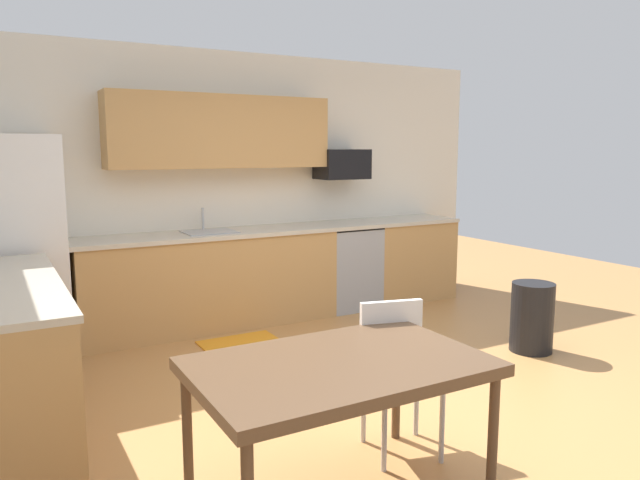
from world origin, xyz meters
The scene contains 17 objects.
ground_plane centered at (0.00, 0.00, 0.00)m, with size 12.00×12.00×0.00m, color #B77F47.
wall_back centered at (0.00, 2.65, 1.35)m, with size 5.80×0.10×2.70m, color silver.
cabinet_run_back centered at (-0.49, 2.30, 0.45)m, with size 2.51×0.60×0.90m, color tan.
cabinet_run_back_right centered at (1.88, 2.30, 0.45)m, with size 1.04×0.60×0.90m, color tan.
cabinet_run_left centered at (-2.30, 0.80, 0.45)m, with size 0.60×2.00×0.90m, color tan.
countertop_back centered at (0.00, 2.30, 0.92)m, with size 4.80×0.64×0.04m, color beige.
countertop_left centered at (-2.30, 0.80, 0.92)m, with size 0.64×2.00×0.04m, color beige.
upper_cabinets_back centered at (-0.30, 2.43, 1.90)m, with size 2.20×0.34×0.70m, color tan.
refrigerator centered at (-2.18, 2.22, 0.92)m, with size 0.76×0.70×1.85m, color white.
oven_range centered at (1.06, 2.30, 0.46)m, with size 0.60×0.60×0.91m.
microwave centered at (1.06, 2.40, 1.57)m, with size 0.54×0.36×0.32m, color black.
sink_basin centered at (-0.49, 2.30, 0.88)m, with size 0.48×0.40×0.14m, color #A5A8AD.
sink_faucet centered at (-0.49, 2.48, 1.04)m, with size 0.02×0.02×0.24m, color #B2B5BA.
dining_table centered at (-0.92, -0.83, 0.66)m, with size 1.40×0.90×0.72m.
chair_near_table centered at (-0.35, -0.53, 0.50)m, with size 0.49×0.49×0.85m.
trash_bin centered at (1.68, 0.26, 0.30)m, with size 0.36×0.36×0.60m, color black.
floor_mat centered at (-0.44, 1.65, 0.01)m, with size 0.70×0.50×0.01m, color orange.
Camera 1 is at (-2.35, -3.18, 1.73)m, focal length 33.48 mm.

